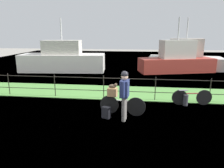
# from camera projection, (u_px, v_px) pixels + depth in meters

# --- Properties ---
(ground_plane) EXTENTS (60.00, 60.00, 0.00)m
(ground_plane) POSITION_uv_depth(u_px,v_px,m) (94.00, 117.00, 7.20)
(ground_plane) COLOR gray
(grass_strip) EXTENTS (27.00, 2.40, 0.03)m
(grass_strip) POSITION_uv_depth(u_px,v_px,m) (107.00, 92.00, 10.21)
(grass_strip) COLOR #569342
(grass_strip) RESTS_ON ground
(harbor_water) EXTENTS (30.00, 30.00, 0.00)m
(harbor_water) POSITION_uv_depth(u_px,v_px,m) (120.00, 66.00, 18.01)
(harbor_water) COLOR slate
(harbor_water) RESTS_ON ground
(iron_fence) EXTENTS (18.04, 0.04, 1.04)m
(iron_fence) POSITION_uv_depth(u_px,v_px,m) (104.00, 85.00, 9.12)
(iron_fence) COLOR #28231E
(iron_fence) RESTS_ON ground
(bicycle_main) EXTENTS (1.64, 0.27, 0.67)m
(bicycle_main) POSITION_uv_depth(u_px,v_px,m) (122.00, 105.00, 7.37)
(bicycle_main) COLOR black
(bicycle_main) RESTS_ON ground
(wooden_crate) EXTENTS (0.36, 0.30, 0.29)m
(wooden_crate) POSITION_uv_depth(u_px,v_px,m) (112.00, 92.00, 7.34)
(wooden_crate) COLOR #A87F51
(wooden_crate) RESTS_ON bicycle_main
(terrier_dog) EXTENTS (0.32, 0.17, 0.18)m
(terrier_dog) POSITION_uv_depth(u_px,v_px,m) (113.00, 86.00, 7.28)
(terrier_dog) COLOR #4C3D2D
(terrier_dog) RESTS_ON wooden_crate
(cyclist_person) EXTENTS (0.31, 0.54, 1.68)m
(cyclist_person) POSITION_uv_depth(u_px,v_px,m) (124.00, 91.00, 6.75)
(cyclist_person) COLOR slate
(cyclist_person) RESTS_ON ground
(backpack_on_paving) EXTENTS (0.33, 0.28, 0.40)m
(backpack_on_paving) POSITION_uv_depth(u_px,v_px,m) (106.00, 112.00, 7.11)
(backpack_on_paving) COLOR black
(backpack_on_paving) RESTS_ON ground
(mooring_bollard) EXTENTS (0.20, 0.20, 0.44)m
(mooring_bollard) POSITION_uv_depth(u_px,v_px,m) (186.00, 100.00, 8.33)
(mooring_bollard) COLOR #38383D
(mooring_bollard) RESTS_ON ground
(bicycle_parked) EXTENTS (1.61, 0.26, 0.63)m
(bicycle_parked) POSITION_uv_depth(u_px,v_px,m) (191.00, 97.00, 8.37)
(bicycle_parked) COLOR black
(bicycle_parked) RESTS_ON ground
(moored_boat_near) EXTENTS (5.70, 3.08, 3.95)m
(moored_boat_near) POSITION_uv_depth(u_px,v_px,m) (176.00, 61.00, 15.33)
(moored_boat_near) COLOR #9E3328
(moored_boat_near) RESTS_ON ground
(moored_boat_mid) EXTENTS (6.39, 2.54, 3.91)m
(moored_boat_mid) POSITION_uv_depth(u_px,v_px,m) (63.00, 60.00, 15.65)
(moored_boat_mid) COLOR silver
(moored_boat_mid) RESTS_ON ground
(moored_boat_far) EXTENTS (5.93, 3.03, 4.02)m
(moored_boat_far) POSITION_uv_depth(u_px,v_px,m) (185.00, 58.00, 16.82)
(moored_boat_far) COLOR silver
(moored_boat_far) RESTS_ON ground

